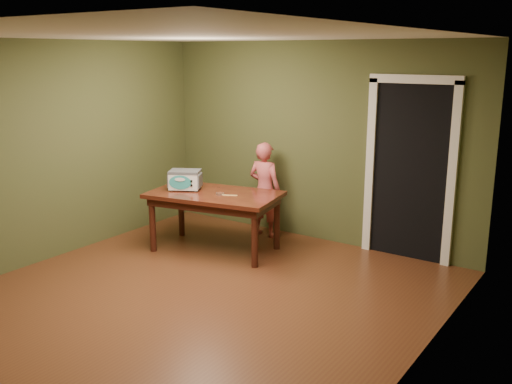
% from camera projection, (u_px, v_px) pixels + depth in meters
% --- Properties ---
extents(floor, '(5.00, 5.00, 0.00)m').
position_uv_depth(floor, '(192.00, 301.00, 5.76)').
color(floor, '#572F19').
rests_on(floor, ground).
extents(room_shell, '(4.52, 5.02, 2.61)m').
position_uv_depth(room_shell, '(187.00, 133.00, 5.35)').
color(room_shell, '#434726').
rests_on(room_shell, ground).
extents(doorway, '(1.10, 0.66, 2.25)m').
position_uv_depth(doorway, '(418.00, 168.00, 7.02)').
color(doorway, black).
rests_on(doorway, ground).
extents(dining_table, '(1.74, 1.19, 0.75)m').
position_uv_depth(dining_table, '(215.00, 200.00, 7.11)').
color(dining_table, '#3B130D').
rests_on(dining_table, floor).
extents(toy_oven, '(0.47, 0.42, 0.25)m').
position_uv_depth(toy_oven, '(185.00, 179.00, 7.22)').
color(toy_oven, '#4C4F54').
rests_on(toy_oven, dining_table).
extents(baking_pan, '(0.10, 0.10, 0.02)m').
position_uv_depth(baking_pan, '(220.00, 194.00, 6.99)').
color(baking_pan, silver).
rests_on(baking_pan, dining_table).
extents(spatula, '(0.17, 0.11, 0.01)m').
position_uv_depth(spatula, '(230.00, 195.00, 6.94)').
color(spatula, '#EEBF67').
rests_on(spatula, dining_table).
extents(child, '(0.48, 0.32, 1.29)m').
position_uv_depth(child, '(265.00, 190.00, 7.69)').
color(child, '#C45052').
rests_on(child, floor).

